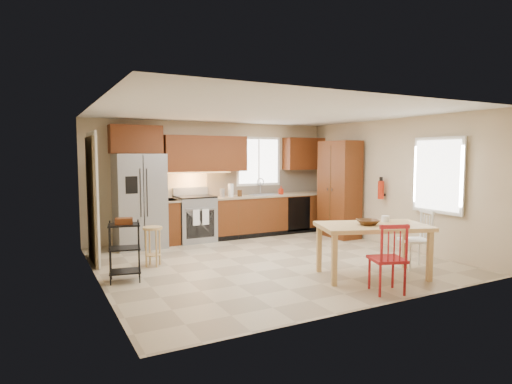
{
  "coord_description": "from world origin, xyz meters",
  "views": [
    {
      "loc": [
        -3.54,
        -6.2,
        1.8
      ],
      "look_at": [
        -0.06,
        0.4,
        1.15
      ],
      "focal_mm": 30.0,
      "sensor_mm": 36.0,
      "label": 1
    }
  ],
  "objects_px": {
    "refrigerator": "(140,201)",
    "table_jar": "(385,220)",
    "table_bowl": "(368,225)",
    "fire_extinguisher": "(381,190)",
    "chair_red": "(387,258)",
    "pantry": "(339,189)",
    "dining_table": "(372,251)",
    "range_stove": "(195,219)",
    "utility_cart": "(125,251)",
    "chair_white": "(415,239)",
    "soap_bottle": "(281,190)",
    "bar_stool": "(153,246)"
  },
  "relations": [
    {
      "from": "refrigerator",
      "to": "table_jar",
      "type": "relative_size",
      "value": 13.53
    },
    {
      "from": "table_bowl",
      "to": "table_jar",
      "type": "bearing_deg",
      "value": 12.53
    },
    {
      "from": "fire_extinguisher",
      "to": "chair_red",
      "type": "height_order",
      "value": "fire_extinguisher"
    },
    {
      "from": "pantry",
      "to": "dining_table",
      "type": "height_order",
      "value": "pantry"
    },
    {
      "from": "range_stove",
      "to": "utility_cart",
      "type": "height_order",
      "value": "range_stove"
    },
    {
      "from": "refrigerator",
      "to": "table_bowl",
      "type": "height_order",
      "value": "refrigerator"
    },
    {
      "from": "pantry",
      "to": "chair_white",
      "type": "relative_size",
      "value": 2.28
    },
    {
      "from": "refrigerator",
      "to": "chair_white",
      "type": "height_order",
      "value": "refrigerator"
    },
    {
      "from": "fire_extinguisher",
      "to": "table_bowl",
      "type": "relative_size",
      "value": 1.13
    },
    {
      "from": "range_stove",
      "to": "soap_bottle",
      "type": "bearing_deg",
      "value": -2.4
    },
    {
      "from": "dining_table",
      "to": "table_jar",
      "type": "bearing_deg",
      "value": 35.42
    },
    {
      "from": "soap_bottle",
      "to": "table_bowl",
      "type": "height_order",
      "value": "soap_bottle"
    },
    {
      "from": "fire_extinguisher",
      "to": "chair_red",
      "type": "bearing_deg",
      "value": -132.3
    },
    {
      "from": "pantry",
      "to": "dining_table",
      "type": "xyz_separation_m",
      "value": [
        -1.55,
        -2.7,
        -0.67
      ]
    },
    {
      "from": "soap_bottle",
      "to": "chair_white",
      "type": "relative_size",
      "value": 0.21
    },
    {
      "from": "range_stove",
      "to": "utility_cart",
      "type": "bearing_deg",
      "value": -129.73
    },
    {
      "from": "range_stove",
      "to": "table_jar",
      "type": "distance_m",
      "value": 4.02
    },
    {
      "from": "range_stove",
      "to": "chair_red",
      "type": "xyz_separation_m",
      "value": [
        1.08,
        -4.34,
        0.0
      ]
    },
    {
      "from": "pantry",
      "to": "table_bowl",
      "type": "height_order",
      "value": "pantry"
    },
    {
      "from": "refrigerator",
      "to": "chair_red",
      "type": "bearing_deg",
      "value": -62.42
    },
    {
      "from": "range_stove",
      "to": "pantry",
      "type": "relative_size",
      "value": 0.44
    },
    {
      "from": "refrigerator",
      "to": "utility_cart",
      "type": "bearing_deg",
      "value": -107.98
    },
    {
      "from": "dining_table",
      "to": "table_bowl",
      "type": "xyz_separation_m",
      "value": [
        -0.1,
        0.0,
        0.39
      ]
    },
    {
      "from": "chair_white",
      "to": "table_jar",
      "type": "relative_size",
      "value": 6.85
    },
    {
      "from": "refrigerator",
      "to": "chair_white",
      "type": "distance_m",
      "value": 5.05
    },
    {
      "from": "range_stove",
      "to": "pantry",
      "type": "distance_m",
      "value": 3.19
    },
    {
      "from": "range_stove",
      "to": "utility_cart",
      "type": "relative_size",
      "value": 1.07
    },
    {
      "from": "fire_extinguisher",
      "to": "pantry",
      "type": "bearing_deg",
      "value": 100.78
    },
    {
      "from": "soap_bottle",
      "to": "utility_cart",
      "type": "height_order",
      "value": "soap_bottle"
    },
    {
      "from": "table_bowl",
      "to": "chair_white",
      "type": "bearing_deg",
      "value": 2.73
    },
    {
      "from": "chair_white",
      "to": "utility_cart",
      "type": "distance_m",
      "value": 4.47
    },
    {
      "from": "pantry",
      "to": "fire_extinguisher",
      "type": "bearing_deg",
      "value": -79.22
    },
    {
      "from": "chair_red",
      "to": "utility_cart",
      "type": "height_order",
      "value": "chair_red"
    },
    {
      "from": "range_stove",
      "to": "fire_extinguisher",
      "type": "distance_m",
      "value": 3.83
    },
    {
      "from": "refrigerator",
      "to": "pantry",
      "type": "bearing_deg",
      "value": -12.62
    },
    {
      "from": "utility_cart",
      "to": "refrigerator",
      "type": "bearing_deg",
      "value": 83.07
    },
    {
      "from": "refrigerator",
      "to": "range_stove",
      "type": "xyz_separation_m",
      "value": [
        1.15,
        0.06,
        -0.45
      ]
    },
    {
      "from": "table_bowl",
      "to": "fire_extinguisher",
      "type": "bearing_deg",
      "value": 41.88
    },
    {
      "from": "fire_extinguisher",
      "to": "refrigerator",
      "type": "bearing_deg",
      "value": 155.48
    },
    {
      "from": "bar_stool",
      "to": "table_bowl",
      "type": "bearing_deg",
      "value": -42.23
    },
    {
      "from": "chair_red",
      "to": "refrigerator",
      "type": "bearing_deg",
      "value": 137.05
    },
    {
      "from": "fire_extinguisher",
      "to": "bar_stool",
      "type": "relative_size",
      "value": 0.56
    },
    {
      "from": "range_stove",
      "to": "chair_white",
      "type": "bearing_deg",
      "value": -56.76
    },
    {
      "from": "pantry",
      "to": "table_jar",
      "type": "relative_size",
      "value": 15.61
    },
    {
      "from": "dining_table",
      "to": "table_bowl",
      "type": "distance_m",
      "value": 0.4
    },
    {
      "from": "table_jar",
      "to": "fire_extinguisher",
      "type": "bearing_deg",
      "value": 47.95
    },
    {
      "from": "soap_bottle",
      "to": "bar_stool",
      "type": "xyz_separation_m",
      "value": [
        -3.32,
        -1.49,
        -0.67
      ]
    },
    {
      "from": "soap_bottle",
      "to": "pantry",
      "type": "height_order",
      "value": "pantry"
    },
    {
      "from": "table_jar",
      "to": "bar_stool",
      "type": "height_order",
      "value": "table_jar"
    },
    {
      "from": "soap_bottle",
      "to": "table_jar",
      "type": "xyz_separation_m",
      "value": [
        -0.25,
        -3.5,
        -0.19
      ]
    }
  ]
}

